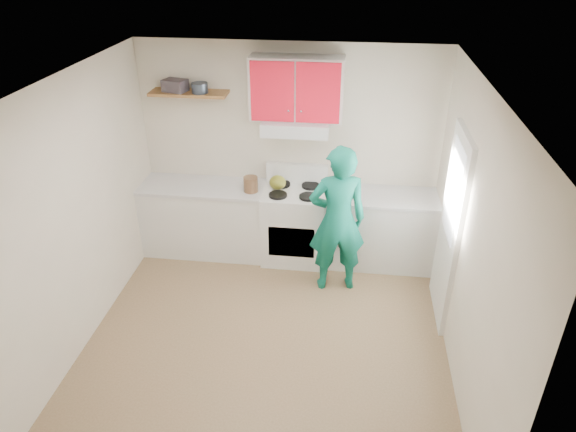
# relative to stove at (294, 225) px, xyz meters

# --- Properties ---
(floor) EXTENTS (3.80, 3.80, 0.00)m
(floor) POSITION_rel_stove_xyz_m (-0.10, -1.57, -0.46)
(floor) COLOR brown
(floor) RESTS_ON ground
(ceiling) EXTENTS (3.60, 3.80, 0.04)m
(ceiling) POSITION_rel_stove_xyz_m (-0.10, -1.57, 2.14)
(ceiling) COLOR white
(ceiling) RESTS_ON floor
(back_wall) EXTENTS (3.60, 0.04, 2.60)m
(back_wall) POSITION_rel_stove_xyz_m (-0.10, 0.32, 0.84)
(back_wall) COLOR beige
(back_wall) RESTS_ON floor
(front_wall) EXTENTS (3.60, 0.04, 2.60)m
(front_wall) POSITION_rel_stove_xyz_m (-0.10, -3.47, 0.84)
(front_wall) COLOR beige
(front_wall) RESTS_ON floor
(left_wall) EXTENTS (0.04, 3.80, 2.60)m
(left_wall) POSITION_rel_stove_xyz_m (-1.90, -1.57, 0.84)
(left_wall) COLOR beige
(left_wall) RESTS_ON floor
(right_wall) EXTENTS (0.04, 3.80, 2.60)m
(right_wall) POSITION_rel_stove_xyz_m (1.70, -1.57, 0.84)
(right_wall) COLOR beige
(right_wall) RESTS_ON floor
(door) EXTENTS (0.05, 0.85, 2.05)m
(door) POSITION_rel_stove_xyz_m (1.68, -0.88, 0.56)
(door) COLOR white
(door) RESTS_ON floor
(door_glass) EXTENTS (0.01, 0.55, 0.95)m
(door_glass) POSITION_rel_stove_xyz_m (1.65, -0.88, 0.99)
(door_glass) COLOR white
(door_glass) RESTS_ON door
(counter_left) EXTENTS (1.52, 0.60, 0.90)m
(counter_left) POSITION_rel_stove_xyz_m (-1.14, 0.02, -0.01)
(counter_left) COLOR silver
(counter_left) RESTS_ON floor
(counter_right) EXTENTS (1.32, 0.60, 0.90)m
(counter_right) POSITION_rel_stove_xyz_m (1.04, 0.02, -0.01)
(counter_right) COLOR silver
(counter_right) RESTS_ON floor
(stove) EXTENTS (0.76, 0.65, 0.92)m
(stove) POSITION_rel_stove_xyz_m (0.00, 0.00, 0.00)
(stove) COLOR white
(stove) RESTS_ON floor
(range_hood) EXTENTS (0.76, 0.44, 0.15)m
(range_hood) POSITION_rel_stove_xyz_m (0.00, 0.10, 1.24)
(range_hood) COLOR silver
(range_hood) RESTS_ON back_wall
(upper_cabinets) EXTENTS (1.02, 0.33, 0.70)m
(upper_cabinets) POSITION_rel_stove_xyz_m (0.00, 0.16, 1.66)
(upper_cabinets) COLOR red
(upper_cabinets) RESTS_ON back_wall
(shelf) EXTENTS (0.90, 0.30, 0.04)m
(shelf) POSITION_rel_stove_xyz_m (-1.25, 0.18, 1.56)
(shelf) COLOR brown
(shelf) RESTS_ON back_wall
(books) EXTENTS (0.30, 0.25, 0.14)m
(books) POSITION_rel_stove_xyz_m (-1.40, 0.16, 1.65)
(books) COLOR #3F3840
(books) RESTS_ON shelf
(tin) EXTENTS (0.21, 0.21, 0.11)m
(tin) POSITION_rel_stove_xyz_m (-1.11, 0.14, 1.63)
(tin) COLOR #333D4C
(tin) RESTS_ON shelf
(kettle) EXTENTS (0.24, 0.24, 0.17)m
(kettle) POSITION_rel_stove_xyz_m (-0.21, 0.04, 0.55)
(kettle) COLOR olive
(kettle) RESTS_ON stove
(crock) EXTENTS (0.21, 0.21, 0.21)m
(crock) POSITION_rel_stove_xyz_m (-0.52, -0.06, 0.54)
(crock) COLOR brown
(crock) RESTS_ON counter_left
(cutting_board) EXTENTS (0.28, 0.21, 0.02)m
(cutting_board) POSITION_rel_stove_xyz_m (0.63, -0.06, 0.45)
(cutting_board) COLOR olive
(cutting_board) RESTS_ON counter_right
(silicone_mat) EXTENTS (0.38, 0.34, 0.01)m
(silicone_mat) POSITION_rel_stove_xyz_m (1.25, -0.03, 0.44)
(silicone_mat) COLOR red
(silicone_mat) RESTS_ON counter_right
(person) EXTENTS (0.71, 0.53, 1.75)m
(person) POSITION_rel_stove_xyz_m (0.54, -0.56, 0.41)
(person) COLOR #0B6855
(person) RESTS_ON floor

